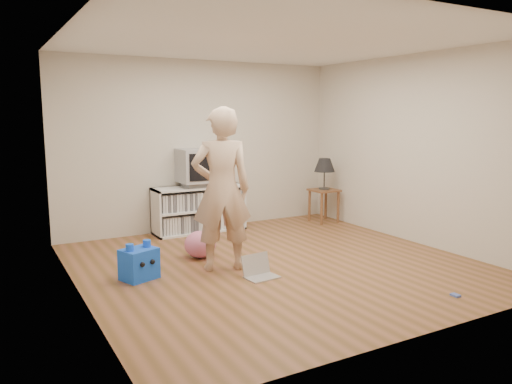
{
  "coord_description": "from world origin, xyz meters",
  "views": [
    {
      "loc": [
        -3.05,
        -4.94,
        1.79
      ],
      "look_at": [
        -0.06,
        0.4,
        0.83
      ],
      "focal_mm": 35.0,
      "sensor_mm": 36.0,
      "label": 1
    }
  ],
  "objects_px": {
    "media_unit": "(199,209)",
    "dvd_deck": "(199,184)",
    "plush_blue": "(139,263)",
    "side_table": "(324,197)",
    "crt_tv": "(199,165)",
    "table_lamp": "(325,166)",
    "plush_pink": "(200,244)",
    "laptop": "(259,271)",
    "person": "(222,190)"
  },
  "relations": [
    {
      "from": "media_unit",
      "to": "dvd_deck",
      "type": "bearing_deg",
      "value": -90.0
    },
    {
      "from": "dvd_deck",
      "to": "plush_blue",
      "type": "xyz_separation_m",
      "value": [
        -1.45,
        -1.76,
        -0.56
      ]
    },
    {
      "from": "side_table",
      "to": "plush_blue",
      "type": "bearing_deg",
      "value": -158.54
    },
    {
      "from": "crt_tv",
      "to": "side_table",
      "type": "height_order",
      "value": "crt_tv"
    },
    {
      "from": "side_table",
      "to": "table_lamp",
      "type": "xyz_separation_m",
      "value": [
        -0.0,
        0.0,
        0.53
      ]
    },
    {
      "from": "crt_tv",
      "to": "plush_blue",
      "type": "xyz_separation_m",
      "value": [
        -1.45,
        -1.76,
        -0.84
      ]
    },
    {
      "from": "dvd_deck",
      "to": "plush_pink",
      "type": "relative_size",
      "value": 1.13
    },
    {
      "from": "side_table",
      "to": "table_lamp",
      "type": "relative_size",
      "value": 1.07
    },
    {
      "from": "laptop",
      "to": "table_lamp",
      "type": "bearing_deg",
      "value": 33.78
    },
    {
      "from": "media_unit",
      "to": "side_table",
      "type": "height_order",
      "value": "media_unit"
    },
    {
      "from": "laptop",
      "to": "dvd_deck",
      "type": "bearing_deg",
      "value": 77.36
    },
    {
      "from": "dvd_deck",
      "to": "laptop",
      "type": "height_order",
      "value": "dvd_deck"
    },
    {
      "from": "dvd_deck",
      "to": "person",
      "type": "bearing_deg",
      "value": -105.08
    },
    {
      "from": "crt_tv",
      "to": "plush_pink",
      "type": "xyz_separation_m",
      "value": [
        -0.54,
        -1.31,
        -0.85
      ]
    },
    {
      "from": "media_unit",
      "to": "table_lamp",
      "type": "distance_m",
      "value": 2.2
    },
    {
      "from": "dvd_deck",
      "to": "crt_tv",
      "type": "relative_size",
      "value": 0.75
    },
    {
      "from": "side_table",
      "to": "table_lamp",
      "type": "distance_m",
      "value": 0.53
    },
    {
      "from": "table_lamp",
      "to": "plush_blue",
      "type": "bearing_deg",
      "value": -158.54
    },
    {
      "from": "plush_blue",
      "to": "dvd_deck",
      "type": "bearing_deg",
      "value": 29.88
    },
    {
      "from": "media_unit",
      "to": "side_table",
      "type": "bearing_deg",
      "value": -10.48
    },
    {
      "from": "laptop",
      "to": "plush_pink",
      "type": "relative_size",
      "value": 0.96
    },
    {
      "from": "dvd_deck",
      "to": "crt_tv",
      "type": "xyz_separation_m",
      "value": [
        0.0,
        -0.0,
        0.29
      ]
    },
    {
      "from": "media_unit",
      "to": "person",
      "type": "bearing_deg",
      "value": -104.96
    },
    {
      "from": "dvd_deck",
      "to": "media_unit",
      "type": "bearing_deg",
      "value": 90.0
    },
    {
      "from": "laptop",
      "to": "plush_blue",
      "type": "distance_m",
      "value": 1.31
    },
    {
      "from": "person",
      "to": "plush_pink",
      "type": "bearing_deg",
      "value": -69.82
    },
    {
      "from": "crt_tv",
      "to": "plush_pink",
      "type": "bearing_deg",
      "value": -112.56
    },
    {
      "from": "dvd_deck",
      "to": "side_table",
      "type": "relative_size",
      "value": 0.82
    },
    {
      "from": "media_unit",
      "to": "table_lamp",
      "type": "height_order",
      "value": "table_lamp"
    },
    {
      "from": "table_lamp",
      "to": "plush_pink",
      "type": "bearing_deg",
      "value": -160.29
    },
    {
      "from": "person",
      "to": "dvd_deck",
      "type": "bearing_deg",
      "value": -88.64
    },
    {
      "from": "dvd_deck",
      "to": "table_lamp",
      "type": "xyz_separation_m",
      "value": [
        2.09,
        -0.37,
        0.21
      ]
    },
    {
      "from": "crt_tv",
      "to": "plush_blue",
      "type": "relative_size",
      "value": 1.38
    },
    {
      "from": "media_unit",
      "to": "dvd_deck",
      "type": "distance_m",
      "value": 0.39
    },
    {
      "from": "media_unit",
      "to": "person",
      "type": "distance_m",
      "value": 2.05
    },
    {
      "from": "media_unit",
      "to": "plush_pink",
      "type": "bearing_deg",
      "value": -112.27
    },
    {
      "from": "laptop",
      "to": "plush_blue",
      "type": "xyz_separation_m",
      "value": [
        -1.18,
        0.57,
        0.11
      ]
    },
    {
      "from": "dvd_deck",
      "to": "side_table",
      "type": "height_order",
      "value": "dvd_deck"
    },
    {
      "from": "laptop",
      "to": "plush_pink",
      "type": "xyz_separation_m",
      "value": [
        -0.27,
        1.02,
        0.1
      ]
    },
    {
      "from": "person",
      "to": "plush_pink",
      "type": "height_order",
      "value": "person"
    },
    {
      "from": "media_unit",
      "to": "dvd_deck",
      "type": "relative_size",
      "value": 3.11
    },
    {
      "from": "plush_blue",
      "to": "plush_pink",
      "type": "distance_m",
      "value": 1.01
    },
    {
      "from": "table_lamp",
      "to": "plush_blue",
      "type": "relative_size",
      "value": 1.18
    },
    {
      "from": "crt_tv",
      "to": "plush_blue",
      "type": "height_order",
      "value": "crt_tv"
    },
    {
      "from": "media_unit",
      "to": "plush_pink",
      "type": "distance_m",
      "value": 1.45
    },
    {
      "from": "dvd_deck",
      "to": "person",
      "type": "relative_size",
      "value": 0.24
    },
    {
      "from": "plush_blue",
      "to": "crt_tv",
      "type": "bearing_deg",
      "value": 29.83
    },
    {
      "from": "table_lamp",
      "to": "plush_pink",
      "type": "height_order",
      "value": "table_lamp"
    },
    {
      "from": "table_lamp",
      "to": "person",
      "type": "xyz_separation_m",
      "value": [
        -2.59,
        -1.51,
        -0.01
      ]
    },
    {
      "from": "media_unit",
      "to": "laptop",
      "type": "height_order",
      "value": "media_unit"
    }
  ]
}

